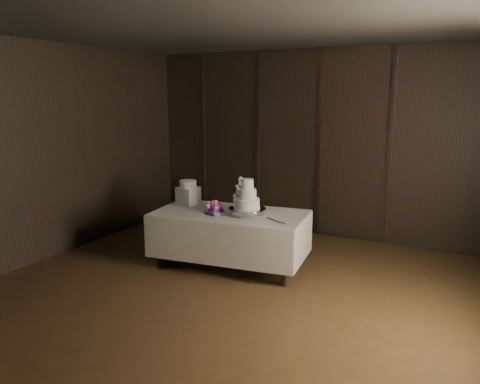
# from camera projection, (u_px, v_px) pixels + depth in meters

# --- Properties ---
(room) EXTENTS (6.08, 7.08, 3.08)m
(room) POSITION_uv_depth(u_px,v_px,m) (203.00, 177.00, 4.50)
(room) COLOR black
(room) RESTS_ON ground
(display_table) EXTENTS (2.11, 1.30, 0.76)m
(display_table) POSITION_uv_depth(u_px,v_px,m) (230.00, 237.00, 6.23)
(display_table) COLOR beige
(display_table) RESTS_ON ground
(cake_stand) EXTENTS (0.59, 0.59, 0.09)m
(cake_stand) POSITION_uv_depth(u_px,v_px,m) (247.00, 212.00, 6.02)
(cake_stand) COLOR silver
(cake_stand) RESTS_ON display_table
(wedding_cake) EXTENTS (0.37, 0.32, 0.38)m
(wedding_cake) POSITION_uv_depth(u_px,v_px,m) (245.00, 197.00, 5.98)
(wedding_cake) COLOR white
(wedding_cake) RESTS_ON cake_stand
(bouquet) EXTENTS (0.38, 0.45, 0.19)m
(bouquet) POSITION_uv_depth(u_px,v_px,m) (214.00, 208.00, 6.15)
(bouquet) COLOR #C24674
(bouquet) RESTS_ON display_table
(box_pedestal) EXTENTS (0.29, 0.29, 0.25)m
(box_pedestal) POSITION_uv_depth(u_px,v_px,m) (188.00, 196.00, 6.58)
(box_pedestal) COLOR white
(box_pedestal) RESTS_ON display_table
(small_cake) EXTENTS (0.29, 0.29, 0.09)m
(small_cake) POSITION_uv_depth(u_px,v_px,m) (188.00, 184.00, 6.54)
(small_cake) COLOR white
(small_cake) RESTS_ON box_pedestal
(cake_knife) EXTENTS (0.33, 0.21, 0.01)m
(cake_knife) POSITION_uv_depth(u_px,v_px,m) (273.00, 220.00, 5.75)
(cake_knife) COLOR silver
(cake_knife) RESTS_ON display_table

